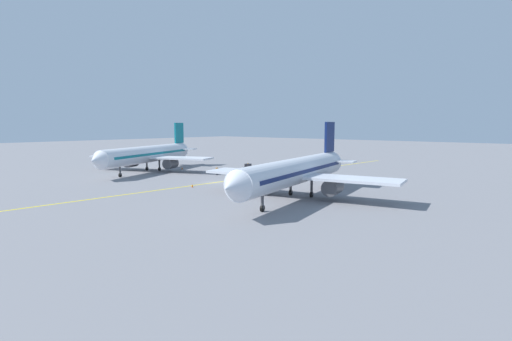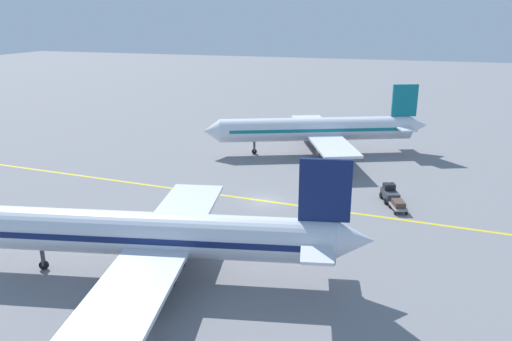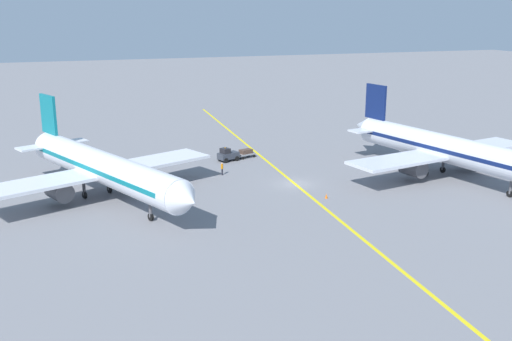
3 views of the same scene
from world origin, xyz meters
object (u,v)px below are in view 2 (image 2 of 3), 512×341
Objects in this scene: airplane_at_gate at (156,235)px; baggage_cart_trailing at (398,205)px; airplane_adjacent_stand at (318,130)px; traffic_cone_mid_apron at (208,196)px; ground_crew_worker at (335,180)px; baggage_tug_dark at (390,193)px; traffic_cone_near_nose at (363,158)px.

airplane_at_gate is 12.11× the size of baggage_cart_trailing.
traffic_cone_mid_apron is (-24.31, 8.43, -3.43)m from airplane_adjacent_stand.
airplane_at_gate is 64.24× the size of traffic_cone_mid_apron.
baggage_tug_dark is at bearing -112.45° from ground_crew_worker.
ground_crew_worker is 3.05× the size of traffic_cone_mid_apron.
airplane_adjacent_stand is 22.42m from baggage_tug_dark.
airplane_adjacent_stand is 11.62× the size of baggage_cart_trailing.
traffic_cone_mid_apron is (-8.54, 13.73, -0.63)m from ground_crew_worker.
airplane_at_gate is at bearing 138.54° from baggage_cart_trailing.
airplane_at_gate is at bearing 162.73° from traffic_cone_near_nose.
airplane_at_gate is 28.12m from baggage_cart_trailing.
airplane_adjacent_stand is (42.68, -5.23, 0.00)m from airplane_at_gate.
baggage_cart_trailing is 9.96m from ground_crew_worker.
traffic_cone_near_nose is at bearing -17.27° from airplane_at_gate.
airplane_at_gate is 64.24× the size of traffic_cone_near_nose.
traffic_cone_mid_apron is at bearing 144.55° from traffic_cone_near_nose.
airplane_adjacent_stand reaches higher than baggage_cart_trailing.
ground_crew_worker reaches higher than traffic_cone_near_nose.
baggage_tug_dark reaches higher than ground_crew_worker.
baggage_cart_trailing is 1.74× the size of ground_crew_worker.
airplane_adjacent_stand is 20.19× the size of ground_crew_worker.
airplane_adjacent_stand is at bearing 74.31° from traffic_cone_near_nose.
airplane_adjacent_stand reaches higher than traffic_cone_mid_apron.
airplane_at_gate reaches higher than baggage_cart_trailing.
traffic_cone_near_nose is at bearing 16.14° from baggage_tug_dark.
airplane_adjacent_stand is 10.19× the size of baggage_tug_dark.
traffic_cone_near_nose is at bearing 16.70° from baggage_cart_trailing.
baggage_cart_trailing is (-21.72, -13.29, -2.95)m from airplane_adjacent_stand.
traffic_cone_near_nose is (-2.08, -7.40, -3.43)m from airplane_adjacent_stand.
traffic_cone_mid_apron is (-5.69, 20.61, -0.63)m from baggage_tug_dark.
airplane_at_gate reaches higher than traffic_cone_near_nose.
baggage_tug_dark is (-18.61, -12.18, -2.81)m from airplane_adjacent_stand.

